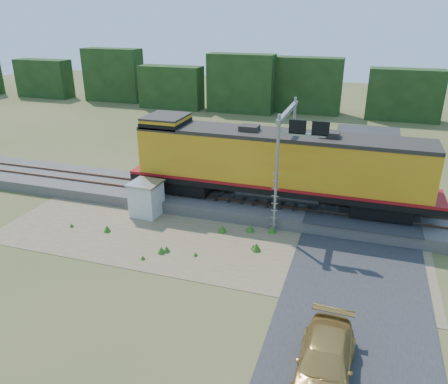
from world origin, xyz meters
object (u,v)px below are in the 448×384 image
(locomotive, at_px, (274,164))
(shed, at_px, (146,198))
(signal_gantry, at_px, (291,138))
(car, at_px, (325,362))

(locomotive, xyz_separation_m, shed, (-8.07, -2.94, -2.38))
(signal_gantry, bearing_deg, locomotive, 148.48)
(locomotive, bearing_deg, shed, -159.97)
(car, bearing_deg, shed, 141.41)
(locomotive, relative_size, car, 4.04)
(locomotive, xyz_separation_m, car, (4.99, -13.88, -2.84))
(locomotive, height_order, signal_gantry, signal_gantry)
(shed, xyz_separation_m, car, (13.06, -10.94, -0.46))
(locomotive, distance_m, shed, 8.91)
(shed, relative_size, car, 0.46)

